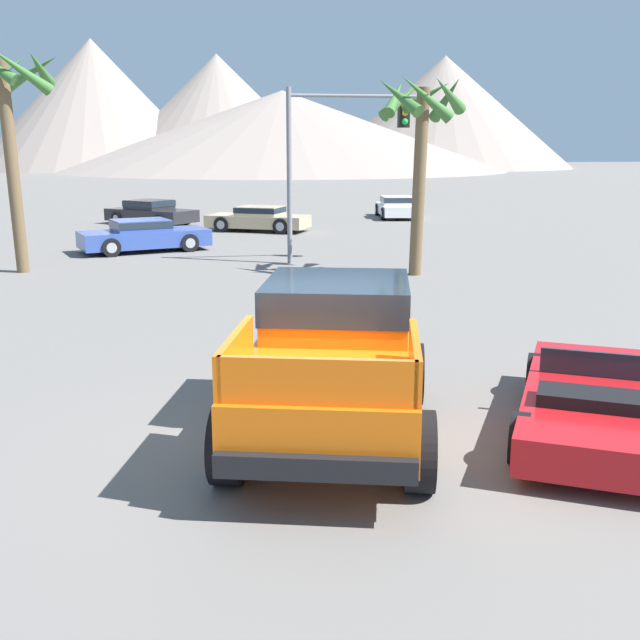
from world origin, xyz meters
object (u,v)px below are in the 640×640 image
at_px(parked_car_tan, 259,218).
at_px(palm_tree_tall, 11,104).
at_px(orange_pickup_truck, 334,351).
at_px(parked_car_white, 397,207).
at_px(traffic_light_main, 341,141).
at_px(palm_tree_leaning, 420,125).
at_px(parked_car_dark, 151,212).
at_px(parked_car_blue, 144,235).
at_px(red_convertible_car, 596,404).

distance_m(parked_car_tan, palm_tree_tall, 13.32).
xyz_separation_m(parked_car_tan, palm_tree_tall, (-7.77, -9.93, 4.28)).
height_order(orange_pickup_truck, parked_car_tan, orange_pickup_truck).
relative_size(parked_car_white, traffic_light_main, 0.80).
height_order(parked_car_white, palm_tree_tall, palm_tree_tall).
distance_m(orange_pickup_truck, palm_tree_leaning, 12.89).
height_order(parked_car_dark, parked_car_blue, parked_car_dark).
height_order(parked_car_dark, palm_tree_tall, palm_tree_tall).
relative_size(parked_car_tan, parked_car_dark, 1.04).
relative_size(parked_car_white, palm_tree_tall, 0.68).
height_order(red_convertible_car, traffic_light_main, traffic_light_main).
distance_m(red_convertible_car, palm_tree_leaning, 12.96).
bearing_deg(orange_pickup_truck, parked_car_white, 87.79).
bearing_deg(red_convertible_car, palm_tree_tall, 153.28).
distance_m(red_convertible_car, parked_car_white, 30.34).
bearing_deg(red_convertible_car, parked_car_white, 108.50).
bearing_deg(parked_car_tan, palm_tree_leaning, -137.94).
bearing_deg(parked_car_white, orange_pickup_truck, -99.79).
distance_m(red_convertible_car, parked_car_tan, 24.74).
height_order(orange_pickup_truck, red_convertible_car, orange_pickup_truck).
xyz_separation_m(orange_pickup_truck, parked_car_white, (8.57, 29.21, -0.51)).
bearing_deg(parked_car_dark, red_convertible_car, 54.89).
bearing_deg(orange_pickup_truck, parked_car_dark, 112.35).
height_order(parked_car_blue, palm_tree_leaning, palm_tree_leaning).
distance_m(parked_car_tan, parked_car_blue, 7.41).
bearing_deg(traffic_light_main, palm_tree_leaning, -58.31).
distance_m(parked_car_white, palm_tree_tall, 22.09).
height_order(red_convertible_car, parked_car_blue, parked_car_blue).
bearing_deg(traffic_light_main, parked_car_tan, 101.33).
bearing_deg(palm_tree_tall, parked_car_dark, 78.00).
xyz_separation_m(orange_pickup_truck, palm_tree_leaning, (4.52, 11.64, 3.18)).
bearing_deg(parked_car_tan, orange_pickup_truck, -156.51).
relative_size(parked_car_tan, parked_car_blue, 0.99).
height_order(parked_car_tan, traffic_light_main, traffic_light_main).
xyz_separation_m(parked_car_dark, palm_tree_leaning, (8.51, -15.99, 3.67)).
xyz_separation_m(orange_pickup_truck, red_convertible_car, (3.35, -0.68, -0.68)).
xyz_separation_m(orange_pickup_truck, palm_tree_tall, (-6.88, 14.01, 3.77)).
bearing_deg(parked_car_tan, palm_tree_tall, 167.57).
distance_m(parked_car_dark, parked_car_blue, 9.53).
relative_size(red_convertible_car, parked_car_blue, 0.97).
bearing_deg(palm_tree_tall, red_convertible_car, -55.12).
bearing_deg(parked_car_blue, orange_pickup_truck, -6.94).
xyz_separation_m(parked_car_dark, traffic_light_main, (6.78, -13.19, 3.25)).
xyz_separation_m(palm_tree_tall, palm_tree_leaning, (11.40, -2.37, -0.59)).
relative_size(orange_pickup_truck, palm_tree_tall, 0.81).
xyz_separation_m(parked_car_white, palm_tree_leaning, (-4.05, -17.57, 3.68)).
bearing_deg(palm_tree_leaning, palm_tree_tall, 168.27).
relative_size(traffic_light_main, palm_tree_tall, 0.85).
relative_size(parked_car_dark, traffic_light_main, 0.84).
relative_size(parked_car_dark, palm_tree_leaning, 0.81).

